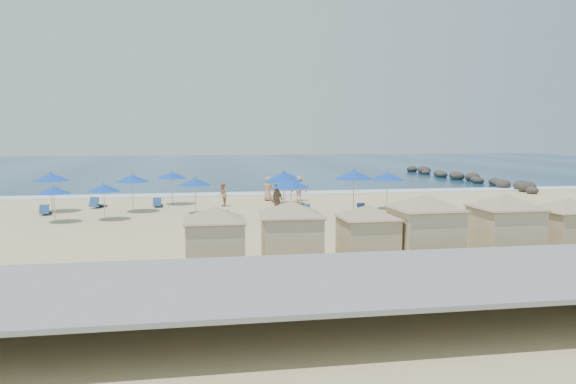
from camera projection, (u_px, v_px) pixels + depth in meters
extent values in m
plane|color=#CFB883|center=(261.00, 226.00, 29.24)|extent=(160.00, 160.00, 0.00)
cube|color=#0D2A4C|center=(215.00, 166.00, 83.14)|extent=(160.00, 80.00, 0.06)
cube|color=white|center=(237.00, 194.00, 44.42)|extent=(160.00, 2.50, 0.08)
cube|color=gray|center=(315.00, 280.00, 16.44)|extent=(160.00, 2.20, 1.10)
cube|color=gray|center=(342.00, 288.00, 13.44)|extent=(160.00, 4.00, 0.12)
ellipsoid|color=#292522|center=(532.00, 190.00, 44.93)|extent=(1.00, 1.00, 0.65)
ellipsoid|color=#292522|center=(527.00, 187.00, 46.46)|extent=(1.48, 1.48, 0.96)
ellipsoid|color=#292522|center=(522.00, 185.00, 48.02)|extent=(1.40, 1.40, 0.91)
ellipsoid|color=#292522|center=(503.00, 184.00, 49.35)|extent=(1.32, 1.32, 0.86)
ellipsoid|color=#292522|center=(499.00, 183.00, 50.90)|extent=(1.24, 1.24, 0.81)
ellipsoid|color=#292522|center=(495.00, 182.00, 52.46)|extent=(1.16, 1.16, 0.75)
ellipsoid|color=#292522|center=(478.00, 181.00, 53.79)|extent=(1.08, 1.08, 0.70)
ellipsoid|color=#292522|center=(475.00, 180.00, 55.34)|extent=(1.00, 1.00, 0.65)
ellipsoid|color=#292522|center=(472.00, 177.00, 56.88)|extent=(1.48, 1.48, 0.96)
ellipsoid|color=#292522|center=(458.00, 176.00, 58.21)|extent=(1.40, 1.40, 0.91)
ellipsoid|color=#292522|center=(455.00, 175.00, 59.76)|extent=(1.32, 1.32, 0.86)
ellipsoid|color=#292522|center=(442.00, 175.00, 61.09)|extent=(1.24, 1.24, 0.81)
ellipsoid|color=#292522|center=(440.00, 174.00, 62.64)|extent=(1.16, 1.16, 0.75)
ellipsoid|color=#292522|center=(438.00, 173.00, 64.20)|extent=(1.08, 1.08, 0.70)
ellipsoid|color=#292522|center=(426.00, 172.00, 65.53)|extent=(1.00, 1.00, 0.65)
ellipsoid|color=#292522|center=(425.00, 170.00, 67.07)|extent=(1.48, 1.48, 0.96)
ellipsoid|color=#292522|center=(423.00, 170.00, 68.62)|extent=(1.40, 1.40, 0.91)
ellipsoid|color=#292522|center=(412.00, 169.00, 69.95)|extent=(1.32, 1.32, 0.86)
cube|color=black|center=(351.00, 224.00, 27.96)|extent=(0.79, 0.79, 0.71)
cube|color=#CAB28A|center=(215.00, 249.00, 18.97)|extent=(1.94, 1.94, 1.91)
cube|color=tan|center=(214.00, 221.00, 18.87)|extent=(2.04, 2.04, 0.08)
pyramid|color=tan|center=(214.00, 207.00, 18.82)|extent=(4.19, 4.19, 0.48)
cube|color=#CAB28A|center=(291.00, 243.00, 19.61)|extent=(2.12, 2.12, 2.00)
cube|color=tan|center=(292.00, 215.00, 19.51)|extent=(2.22, 2.22, 0.08)
pyramid|color=tan|center=(292.00, 201.00, 19.46)|extent=(4.38, 4.38, 0.50)
cube|color=#CAB28A|center=(368.00, 243.00, 20.02)|extent=(1.89, 1.89, 1.85)
cube|color=tan|center=(368.00, 218.00, 19.92)|extent=(1.99, 1.99, 0.07)
pyramid|color=tan|center=(368.00, 205.00, 19.87)|extent=(4.06, 4.06, 0.46)
cube|color=#CAB28A|center=(425.00, 238.00, 20.24)|extent=(2.23, 2.23, 2.14)
cube|color=tan|center=(426.00, 209.00, 20.13)|extent=(2.34, 2.34, 0.09)
pyramid|color=tan|center=(426.00, 194.00, 20.07)|extent=(4.68, 4.68, 0.53)
cube|color=#CAB28A|center=(504.00, 236.00, 20.80)|extent=(2.12, 2.12, 2.10)
cube|color=tan|center=(506.00, 208.00, 20.69)|extent=(2.22, 2.22, 0.08)
pyramid|color=tan|center=(506.00, 194.00, 20.63)|extent=(4.61, 4.61, 0.53)
cube|color=#CAB28A|center=(566.00, 235.00, 21.49)|extent=(2.05, 2.05, 1.91)
cube|color=tan|center=(567.00, 210.00, 21.40)|extent=(2.15, 2.15, 0.08)
pyramid|color=tan|center=(568.00, 198.00, 21.35)|extent=(4.17, 4.17, 0.48)
cylinder|color=#A5A8AD|center=(52.00, 196.00, 34.47)|extent=(0.05, 0.05, 1.99)
cone|color=#0F3FAC|center=(51.00, 177.00, 34.34)|extent=(2.20, 2.20, 0.47)
sphere|color=#0F3FAC|center=(51.00, 172.00, 34.31)|extent=(0.08, 0.08, 0.08)
cylinder|color=#A5A8AD|center=(55.00, 208.00, 30.40)|extent=(0.04, 0.04, 1.63)
cone|color=#0F3FAC|center=(54.00, 190.00, 30.30)|extent=(1.80, 1.80, 0.39)
sphere|color=#0F3FAC|center=(54.00, 186.00, 30.28)|extent=(0.07, 0.07, 0.07)
cylinder|color=#A5A8AD|center=(133.00, 197.00, 34.45)|extent=(0.05, 0.05, 1.92)
cone|color=#0F3FAC|center=(132.00, 178.00, 34.33)|extent=(2.12, 2.12, 0.46)
sphere|color=#0F3FAC|center=(132.00, 174.00, 34.30)|extent=(0.08, 0.08, 0.08)
cylinder|color=#A5A8AD|center=(104.00, 205.00, 31.25)|extent=(0.04, 0.04, 1.67)
cone|color=#0F3FAC|center=(104.00, 188.00, 31.14)|extent=(1.85, 1.85, 0.40)
sphere|color=#0F3FAC|center=(104.00, 183.00, 31.12)|extent=(0.07, 0.07, 0.07)
cylinder|color=#A5A8AD|center=(172.00, 191.00, 38.06)|extent=(0.05, 0.05, 1.85)
cone|color=#0F3FAC|center=(172.00, 175.00, 37.94)|extent=(2.04, 2.04, 0.44)
sphere|color=#0F3FAC|center=(172.00, 171.00, 37.91)|extent=(0.08, 0.08, 0.08)
cylinder|color=#A5A8AD|center=(196.00, 199.00, 33.68)|extent=(0.05, 0.05, 1.78)
cone|color=#0F3FAC|center=(195.00, 182.00, 33.56)|extent=(1.97, 1.97, 0.42)
sphere|color=#0F3FAC|center=(195.00, 177.00, 33.54)|extent=(0.08, 0.08, 0.08)
cylinder|color=#A5A8AD|center=(291.00, 204.00, 31.05)|extent=(0.05, 0.05, 1.91)
cone|color=#0F3FAC|center=(291.00, 183.00, 30.93)|extent=(2.11, 2.11, 0.45)
sphere|color=#0F3FAC|center=(291.00, 178.00, 30.90)|extent=(0.08, 0.08, 0.08)
cylinder|color=#A5A8AD|center=(283.00, 198.00, 32.85)|extent=(0.05, 0.05, 2.08)
cone|color=#0F3FAC|center=(283.00, 177.00, 32.72)|extent=(2.30, 2.30, 0.49)
sphere|color=#0F3FAC|center=(283.00, 172.00, 32.69)|extent=(0.09, 0.09, 0.09)
cylinder|color=#A5A8AD|center=(285.00, 191.00, 38.55)|extent=(0.05, 0.05, 1.82)
cone|color=#0F3FAC|center=(285.00, 175.00, 38.44)|extent=(2.01, 2.01, 0.43)
sphere|color=#0F3FAC|center=(285.00, 171.00, 38.41)|extent=(0.08, 0.08, 0.08)
cylinder|color=#A5A8AD|center=(387.00, 194.00, 35.64)|extent=(0.05, 0.05, 1.95)
cone|color=#0F3FAC|center=(387.00, 176.00, 35.52)|extent=(2.16, 2.16, 0.46)
sphere|color=#0F3FAC|center=(387.00, 172.00, 35.49)|extent=(0.08, 0.08, 0.08)
cylinder|color=#A5A8AD|center=(354.00, 196.00, 33.53)|extent=(0.06, 0.06, 2.18)
cone|color=#0F3FAC|center=(354.00, 175.00, 33.40)|extent=(2.41, 2.41, 0.52)
sphere|color=#0F3FAC|center=(354.00, 169.00, 33.37)|extent=(0.09, 0.09, 0.09)
cube|color=navy|center=(46.00, 212.00, 33.46)|extent=(0.60, 1.17, 0.31)
cube|color=navy|center=(44.00, 209.00, 32.97)|extent=(0.55, 0.34, 0.55)
cube|color=navy|center=(99.00, 205.00, 36.66)|extent=(1.04, 1.41, 0.35)
cube|color=navy|center=(94.00, 202.00, 36.12)|extent=(0.69, 0.55, 0.62)
cube|color=navy|center=(158.00, 205.00, 37.01)|extent=(0.60, 1.17, 0.31)
cube|color=navy|center=(157.00, 202.00, 36.51)|extent=(0.55, 0.34, 0.55)
cube|color=navy|center=(224.00, 218.00, 31.32)|extent=(0.63, 1.12, 0.29)
cube|color=navy|center=(225.00, 215.00, 30.87)|extent=(0.53, 0.35, 0.52)
cube|color=navy|center=(305.00, 213.00, 33.01)|extent=(0.88, 1.41, 0.36)
cube|color=navy|center=(305.00, 210.00, 32.44)|extent=(0.68, 0.48, 0.63)
cube|color=navy|center=(358.00, 210.00, 34.35)|extent=(0.71, 1.18, 0.31)
cube|color=navy|center=(361.00, 207.00, 33.89)|extent=(0.57, 0.39, 0.54)
imported|color=tan|center=(223.00, 195.00, 37.14)|extent=(0.60, 0.77, 1.56)
imported|color=tan|center=(277.00, 200.00, 32.74)|extent=(1.06, 1.14, 1.88)
imported|color=tan|center=(299.00, 188.00, 40.21)|extent=(1.35, 1.15, 1.81)
imported|color=tan|center=(268.00, 189.00, 40.26)|extent=(1.01, 0.94, 1.74)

